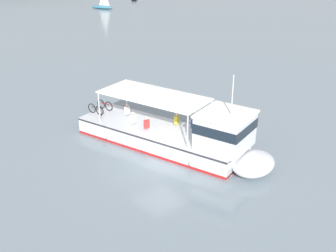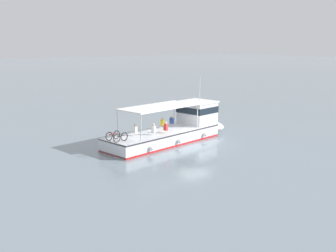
% 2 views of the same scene
% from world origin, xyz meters
% --- Properties ---
extents(ground_plane, '(400.00, 400.00, 0.00)m').
position_xyz_m(ground_plane, '(0.00, 0.00, 0.00)').
color(ground_plane, gray).
extents(ferry_main, '(5.45, 13.06, 5.32)m').
position_xyz_m(ferry_main, '(2.13, 0.20, 1.02)').
color(ferry_main, silver).
rests_on(ferry_main, ground).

